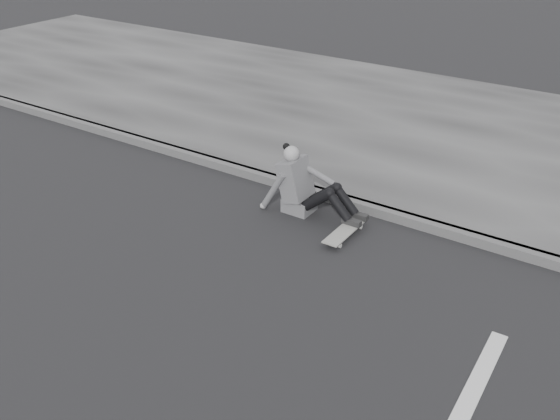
% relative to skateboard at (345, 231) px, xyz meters
% --- Properties ---
extents(ground, '(80.00, 80.00, 0.00)m').
position_rel_skateboard_xyz_m(ground, '(-0.77, -1.87, -0.07)').
color(ground, black).
rests_on(ground, ground).
extents(curb, '(24.00, 0.16, 0.12)m').
position_rel_skateboard_xyz_m(curb, '(-0.77, 0.71, -0.01)').
color(curb, '#494949').
rests_on(curb, ground).
extents(sidewalk, '(24.00, 6.00, 0.12)m').
position_rel_skateboard_xyz_m(sidewalk, '(-0.77, 3.73, -0.01)').
color(sidewalk, '#393939').
rests_on(sidewalk, ground).
extents(skateboard, '(0.20, 0.78, 0.09)m').
position_rel_skateboard_xyz_m(skateboard, '(0.00, 0.00, 0.00)').
color(skateboard, '#A1A19B').
rests_on(skateboard, ground).
extents(seated_woman, '(1.38, 0.46, 0.88)m').
position_rel_skateboard_xyz_m(seated_woman, '(-0.73, 0.25, 0.29)').
color(seated_woman, '#525255').
rests_on(seated_woman, ground).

